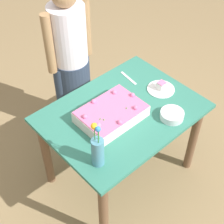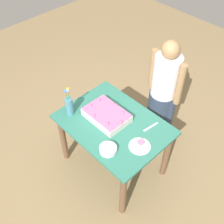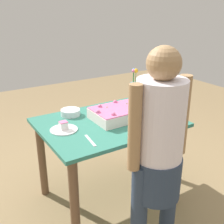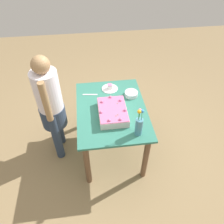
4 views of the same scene
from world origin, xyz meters
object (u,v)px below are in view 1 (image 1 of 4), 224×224
object	(u,v)px
sheet_cake	(111,114)
serving_plate_with_slice	(161,88)
flower_vase	(98,150)
fruit_bowl	(172,115)
cake_knife	(129,78)
person_standing	(70,55)

from	to	relation	value
sheet_cake	serving_plate_with_slice	xyz separation A→B (m)	(0.51, -0.03, -0.03)
flower_vase	fruit_bowl	distance (m)	0.67
serving_plate_with_slice	fruit_bowl	bearing A→B (deg)	-123.80
fruit_bowl	sheet_cake	bearing A→B (deg)	138.78
sheet_cake	cake_knife	world-z (taller)	sheet_cake
serving_plate_with_slice	fruit_bowl	xyz separation A→B (m)	(-0.18, -0.26, 0.01)
cake_knife	serving_plate_with_slice	bearing A→B (deg)	25.66
fruit_bowl	person_standing	world-z (taller)	person_standing
flower_vase	person_standing	distance (m)	1.09
serving_plate_with_slice	person_standing	xyz separation A→B (m)	(-0.32, 0.75, 0.07)
flower_vase	fruit_bowl	size ratio (longest dim) A/B	2.07
sheet_cake	person_standing	xyz separation A→B (m)	(0.19, 0.73, 0.04)
serving_plate_with_slice	person_standing	bearing A→B (deg)	112.74
cake_knife	fruit_bowl	bearing A→B (deg)	-1.74
serving_plate_with_slice	person_standing	size ratio (longest dim) A/B	0.15
serving_plate_with_slice	fruit_bowl	world-z (taller)	serving_plate_with_slice
flower_vase	serving_plate_with_slice	bearing A→B (deg)	14.16
cake_knife	person_standing	distance (m)	0.54
flower_vase	person_standing	size ratio (longest dim) A/B	0.24
cake_knife	flower_vase	bearing A→B (deg)	-49.70
serving_plate_with_slice	cake_knife	distance (m)	0.29
sheet_cake	person_standing	world-z (taller)	person_standing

